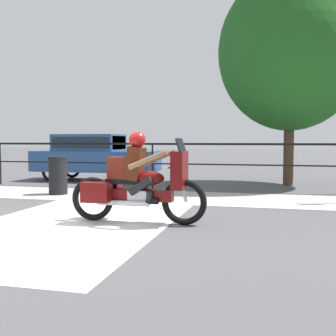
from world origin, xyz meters
TOP-DOWN VIEW (x-y plane):
  - ground_plane at (0.00, 0.00)m, footprint 120.00×120.00m
  - sidewalk_band at (0.00, 3.40)m, footprint 44.00×2.40m
  - crosswalk_band at (0.11, -0.20)m, footprint 3.25×6.00m
  - fence_railing at (-0.00, 5.08)m, footprint 36.00×0.05m
  - motorcycle at (1.13, 0.14)m, footprint 2.44×0.76m
  - parked_car at (-2.70, 6.99)m, footprint 4.32×1.68m
  - trash_bin at (-2.05, 3.23)m, footprint 0.50×0.50m
  - tree_behind_sign at (3.90, 7.04)m, footprint 4.46×4.46m

SIDE VIEW (x-z plane):
  - ground_plane at x=0.00m, z-range 0.00..0.00m
  - crosswalk_band at x=0.11m, z-range 0.00..0.01m
  - sidewalk_band at x=0.00m, z-range 0.00..0.01m
  - trash_bin at x=-2.05m, z-range 0.00..1.00m
  - motorcycle at x=1.13m, z-range -0.09..1.49m
  - parked_car at x=-2.70m, z-range 0.11..1.74m
  - fence_railing at x=0.00m, z-range 0.38..1.73m
  - tree_behind_sign at x=3.90m, z-range 0.85..7.48m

